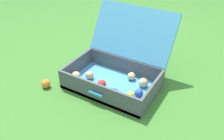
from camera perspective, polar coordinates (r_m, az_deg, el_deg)
name	(u,v)px	position (r m, az deg, el deg)	size (l,w,h in m)	color
ground_plane	(110,82)	(1.93, -0.36, -2.79)	(16.00, 16.00, 0.00)	#3D7A2D
open_suitcase	(118,69)	(1.87, 1.34, 0.22)	(0.67, 0.67, 0.51)	#4799C6
stray_ball_on_grass	(46,84)	(1.93, -15.13, -3.09)	(0.07, 0.07, 0.07)	orange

